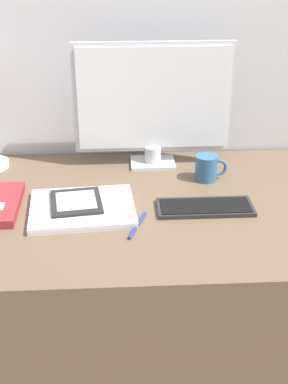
{
  "coord_description": "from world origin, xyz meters",
  "views": [
    {
      "loc": [
        -0.12,
        -1.25,
        1.48
      ],
      "look_at": [
        -0.04,
        0.11,
        0.78
      ],
      "focal_mm": 50.0,
      "sensor_mm": 36.0,
      "label": 1
    }
  ],
  "objects": [
    {
      "name": "ereader",
      "position": [
        -0.24,
        0.13,
        0.74
      ],
      "size": [
        0.16,
        0.18,
        0.01
      ],
      "color": "black",
      "rests_on": "laptop"
    },
    {
      "name": "monitor",
      "position": [
        0.01,
        0.44,
        0.94
      ],
      "size": [
        0.52,
        0.11,
        0.42
      ],
      "color": "silver",
      "rests_on": "desk"
    },
    {
      "name": "wall_back",
      "position": [
        0.0,
        0.58,
        1.2
      ],
      "size": [
        3.6,
        0.05,
        2.4
      ],
      "color": "silver",
      "rests_on": "ground_plane"
    },
    {
      "name": "coffee_mug",
      "position": [
        0.18,
        0.31,
        0.76
      ],
      "size": [
        0.1,
        0.07,
        0.08
      ],
      "color": "#336089",
      "rests_on": "desk"
    },
    {
      "name": "pen",
      "position": [
        -0.06,
        0.02,
        0.72
      ],
      "size": [
        0.06,
        0.14,
        0.01
      ],
      "color": "navy",
      "rests_on": "desk"
    },
    {
      "name": "keyboard",
      "position": [
        0.14,
        0.11,
        0.72
      ],
      "size": [
        0.28,
        0.11,
        0.01
      ],
      "color": "#282828",
      "rests_on": "desk"
    },
    {
      "name": "laptop",
      "position": [
        -0.22,
        0.12,
        0.73
      ],
      "size": [
        0.32,
        0.26,
        0.02
      ],
      "color": "silver",
      "rests_on": "desk"
    },
    {
      "name": "desk",
      "position": [
        0.0,
        0.15,
        0.36
      ],
      "size": [
        1.38,
        0.79,
        0.72
      ],
      "color": "brown",
      "rests_on": "ground_plane"
    }
  ]
}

